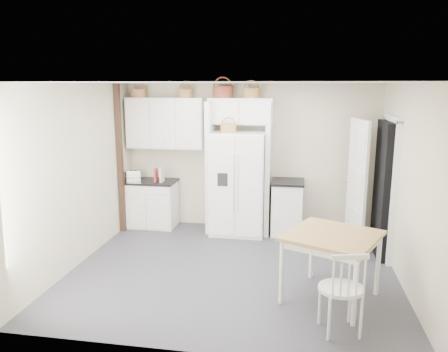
# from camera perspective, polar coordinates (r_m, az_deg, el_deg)

# --- Properties ---
(floor) EXTENTS (4.50, 4.50, 0.00)m
(floor) POSITION_cam_1_polar(r_m,az_deg,el_deg) (6.34, 1.16, -12.13)
(floor) COLOR #35343D
(floor) RESTS_ON ground
(ceiling) EXTENTS (4.50, 4.50, 0.00)m
(ceiling) POSITION_cam_1_polar(r_m,az_deg,el_deg) (5.79, 1.27, 12.10)
(ceiling) COLOR white
(ceiling) RESTS_ON wall_back
(wall_back) EXTENTS (4.50, 0.00, 4.50)m
(wall_back) POSITION_cam_1_polar(r_m,az_deg,el_deg) (7.88, 3.38, 2.51)
(wall_back) COLOR #C0B999
(wall_back) RESTS_ON floor
(wall_left) EXTENTS (0.00, 4.00, 4.00)m
(wall_left) POSITION_cam_1_polar(r_m,az_deg,el_deg) (6.64, -18.37, 0.16)
(wall_left) COLOR #C0B999
(wall_left) RESTS_ON floor
(wall_right) EXTENTS (0.00, 4.00, 4.00)m
(wall_right) POSITION_cam_1_polar(r_m,az_deg,el_deg) (6.03, 22.87, -1.30)
(wall_right) COLOR #C0B999
(wall_right) RESTS_ON floor
(refrigerator) EXTENTS (0.92, 0.74, 1.78)m
(refrigerator) POSITION_cam_1_polar(r_m,az_deg,el_deg) (7.60, 1.89, -0.96)
(refrigerator) COLOR white
(refrigerator) RESTS_ON floor
(base_cab_left) EXTENTS (0.89, 0.56, 0.83)m
(base_cab_left) POSITION_cam_1_polar(r_m,az_deg,el_deg) (8.17, -9.46, -3.66)
(base_cab_left) COLOR white
(base_cab_left) RESTS_ON floor
(base_cab_right) EXTENTS (0.52, 0.62, 0.91)m
(base_cab_right) POSITION_cam_1_polar(r_m,az_deg,el_deg) (7.73, 8.23, -4.20)
(base_cab_right) COLOR white
(base_cab_right) RESTS_ON floor
(dining_table) EXTENTS (1.33, 1.33, 0.83)m
(dining_table) POSITION_cam_1_polar(r_m,az_deg,el_deg) (5.54, 13.79, -11.43)
(dining_table) COLOR olive
(dining_table) RESTS_ON floor
(windsor_chair) EXTENTS (0.57, 0.54, 0.98)m
(windsor_chair) POSITION_cam_1_polar(r_m,az_deg,el_deg) (4.86, 15.05, -14.01)
(windsor_chair) COLOR white
(windsor_chair) RESTS_ON floor
(counter_left) EXTENTS (0.93, 0.60, 0.04)m
(counter_left) POSITION_cam_1_polar(r_m,az_deg,el_deg) (8.07, -9.57, -0.70)
(counter_left) COLOR black
(counter_left) RESTS_ON base_cab_left
(counter_right) EXTENTS (0.56, 0.66, 0.04)m
(counter_right) POSITION_cam_1_polar(r_m,az_deg,el_deg) (7.61, 8.34, -0.75)
(counter_right) COLOR black
(counter_right) RESTS_ON base_cab_right
(toaster) EXTENTS (0.30, 0.21, 0.19)m
(toaster) POSITION_cam_1_polar(r_m,az_deg,el_deg) (8.08, -11.75, 0.07)
(toaster) COLOR silver
(toaster) RESTS_ON counter_left
(cookbook_red) EXTENTS (0.04, 0.16, 0.24)m
(cookbook_red) POSITION_cam_1_polar(r_m,az_deg,el_deg) (7.92, -8.88, 0.11)
(cookbook_red) COLOR #AC2A32
(cookbook_red) RESTS_ON counter_left
(cookbook_cream) EXTENTS (0.04, 0.17, 0.25)m
(cookbook_cream) POSITION_cam_1_polar(r_m,az_deg,el_deg) (7.89, -8.10, 0.14)
(cookbook_cream) COLOR beige
(cookbook_cream) RESTS_ON counter_left
(basket_upper_a) EXTENTS (0.27, 0.27, 0.15)m
(basket_upper_a) POSITION_cam_1_polar(r_m,az_deg,el_deg) (8.08, -11.09, 10.56)
(basket_upper_a) COLOR olive
(basket_upper_a) RESTS_ON upper_cabinet
(basket_upper_c) EXTENTS (0.25, 0.25, 0.15)m
(basket_upper_c) POSITION_cam_1_polar(r_m,az_deg,el_deg) (7.82, -5.09, 10.68)
(basket_upper_c) COLOR olive
(basket_upper_c) RESTS_ON upper_cabinet
(basket_bridge_a) EXTENTS (0.35, 0.35, 0.20)m
(basket_bridge_a) POSITION_cam_1_polar(r_m,az_deg,el_deg) (7.67, -0.17, 10.90)
(basket_bridge_a) COLOR maroon
(basket_bridge_a) RESTS_ON bridge_cabinet
(basket_bridge_b) EXTENTS (0.29, 0.29, 0.17)m
(basket_bridge_b) POSITION_cam_1_polar(r_m,az_deg,el_deg) (7.60, 3.59, 10.75)
(basket_bridge_b) COLOR olive
(basket_bridge_b) RESTS_ON bridge_cabinet
(basket_fridge_a) EXTENTS (0.26, 0.26, 0.14)m
(basket_fridge_a) POSITION_cam_1_polar(r_m,az_deg,el_deg) (7.37, 0.58, 6.23)
(basket_fridge_a) COLOR olive
(basket_fridge_a) RESTS_ON refrigerator
(upper_cabinet) EXTENTS (1.40, 0.34, 0.90)m
(upper_cabinet) POSITION_cam_1_polar(r_m,az_deg,el_deg) (7.95, -7.60, 6.86)
(upper_cabinet) COLOR white
(upper_cabinet) RESTS_ON wall_back
(bridge_cabinet) EXTENTS (1.12, 0.34, 0.45)m
(bridge_cabinet) POSITION_cam_1_polar(r_m,az_deg,el_deg) (7.64, 2.18, 8.46)
(bridge_cabinet) COLOR white
(bridge_cabinet) RESTS_ON wall_back
(fridge_panel_left) EXTENTS (0.08, 0.60, 2.30)m
(fridge_panel_left) POSITION_cam_1_polar(r_m,az_deg,el_deg) (7.71, -1.77, 1.19)
(fridge_panel_left) COLOR white
(fridge_panel_left) RESTS_ON floor
(fridge_panel_right) EXTENTS (0.08, 0.60, 2.30)m
(fridge_panel_right) POSITION_cam_1_polar(r_m,az_deg,el_deg) (7.58, 5.82, 0.94)
(fridge_panel_right) COLOR white
(fridge_panel_right) RESTS_ON floor
(trim_post) EXTENTS (0.09, 0.09, 2.60)m
(trim_post) POSITION_cam_1_polar(r_m,az_deg,el_deg) (7.81, -13.44, 2.12)
(trim_post) COLOR #302012
(trim_post) RESTS_ON floor
(doorway_void) EXTENTS (0.18, 0.85, 2.05)m
(doorway_void) POSITION_cam_1_polar(r_m,az_deg,el_deg) (7.03, 20.19, -1.64)
(doorway_void) COLOR black
(doorway_void) RESTS_ON floor
(door_slab) EXTENTS (0.21, 0.79, 2.05)m
(door_slab) POSITION_cam_1_polar(r_m,az_deg,el_deg) (7.29, 16.95, -0.95)
(door_slab) COLOR white
(door_slab) RESTS_ON floor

